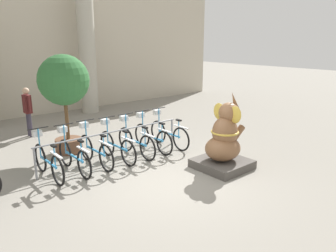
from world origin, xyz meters
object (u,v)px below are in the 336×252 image
bicycle_3 (117,145)px  person_pedestrian (28,108)px  bicycle_1 (73,155)px  bicycle_6 (168,133)px  bicycle_4 (135,141)px  bicycle_2 (95,150)px  elephant_statue (224,143)px  bicycle_5 (152,136)px  potted_tree (64,85)px  bicycle_0 (48,161)px

bicycle_3 → person_pedestrian: (-0.99, 3.71, 0.53)m
bicycle_1 → bicycle_6: bearing=0.4°
bicycle_3 → person_pedestrian: person_pedestrian is taller
bicycle_1 → bicycle_4: (1.78, 0.01, 0.00)m
bicycle_1 → bicycle_2: bearing=4.9°
elephant_statue → person_pedestrian: elephant_statue is taller
elephant_statue → person_pedestrian: bearing=115.1°
bicycle_5 → elephant_statue: bearing=-75.5°
bicycle_2 → elephant_statue: size_ratio=0.91×
bicycle_2 → potted_tree: (-0.08, 1.40, 1.46)m
bicycle_6 → potted_tree: size_ratio=0.63×
bicycle_2 → bicycle_3: same height
bicycle_2 → bicycle_0: bearing=179.9°
bicycle_3 → elephant_statue: bearing=-50.5°
bicycle_6 → bicycle_3: bearing=-179.4°
bicycle_5 → bicycle_3: bearing=-178.4°
bicycle_2 → bicycle_5: (1.78, -0.01, 0.00)m
bicycle_4 → potted_tree: potted_tree is taller
bicycle_1 → bicycle_6: 2.97m
elephant_statue → person_pedestrian: 6.44m
bicycle_1 → bicycle_3: size_ratio=1.00×
bicycle_2 → potted_tree: potted_tree is taller
bicycle_1 → potted_tree: size_ratio=0.63×
bicycle_2 → bicycle_3: (0.59, -0.05, 0.00)m
bicycle_3 → bicycle_6: bearing=0.6°
bicycle_3 → person_pedestrian: 3.88m
bicycle_0 → bicycle_5: bearing=-0.3°
person_pedestrian → bicycle_2: bearing=-83.8°
bicycle_1 → person_pedestrian: bearing=87.0°
bicycle_4 → bicycle_5: bearing=2.9°
bicycle_0 → bicycle_1: size_ratio=1.00×
bicycle_0 → bicycle_5: (2.97, -0.02, 0.00)m
bicycle_3 → bicycle_4: same height
bicycle_5 → bicycle_6: same height
bicycle_1 → elephant_statue: 3.62m
bicycle_4 → bicycle_6: (1.19, 0.01, 0.00)m
bicycle_2 → elephant_statue: 3.19m
bicycle_0 → bicycle_3: same height
bicycle_3 → potted_tree: bearing=114.9°
bicycle_2 → potted_tree: size_ratio=0.63×
bicycle_6 → elephant_statue: bearing=-90.9°
person_pedestrian → potted_tree: 2.47m
bicycle_3 → bicycle_6: (1.78, 0.02, 0.00)m
bicycle_3 → bicycle_5: (1.19, 0.03, 0.00)m
bicycle_0 → elephant_statue: (3.52, -2.17, 0.22)m
bicycle_6 → bicycle_1: bearing=-179.6°
bicycle_1 → bicycle_3: (1.19, 0.00, 0.00)m
bicycle_3 → potted_tree: potted_tree is taller
bicycle_1 → elephant_statue: size_ratio=0.91×
bicycle_0 → potted_tree: potted_tree is taller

